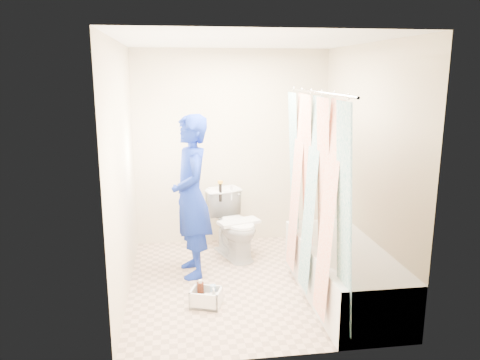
{
  "coord_description": "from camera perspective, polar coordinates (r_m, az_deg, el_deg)",
  "views": [
    {
      "loc": [
        -0.71,
        -4.4,
        2.12
      ],
      "look_at": [
        -0.03,
        0.41,
        1.0
      ],
      "focal_mm": 35.0,
      "sensor_mm": 36.0,
      "label": 1
    }
  ],
  "objects": [
    {
      "name": "floor",
      "position": [
        4.93,
        1.0,
        -12.43
      ],
      "size": [
        2.6,
        2.6,
        0.0
      ],
      "primitive_type": "plane",
      "color": "tan",
      "rests_on": "ground"
    },
    {
      "name": "shower_curtain",
      "position": [
        4.3,
        8.81,
        -1.94
      ],
      "size": [
        0.06,
        1.75,
        1.8
      ],
      "primitive_type": "cube",
      "color": "white",
      "rests_on": "curtain_rod"
    },
    {
      "name": "tank_lid",
      "position": [
        5.36,
        -0.12,
        -5.15
      ],
      "size": [
        0.51,
        0.35,
        0.04
      ],
      "primitive_type": "cube",
      "rotation": [
        0.0,
        0.0,
        0.33
      ],
      "color": "silver",
      "rests_on": "toilet"
    },
    {
      "name": "wall_left",
      "position": [
        4.52,
        -14.14,
        0.88
      ],
      "size": [
        0.02,
        2.6,
        2.4
      ],
      "primitive_type": "cube",
      "color": "beige",
      "rests_on": "ground"
    },
    {
      "name": "toilet",
      "position": [
        5.48,
        -0.7,
        -5.45
      ],
      "size": [
        0.65,
        0.85,
        0.77
      ],
      "primitive_type": "imported",
      "rotation": [
        0.0,
        0.0,
        0.33
      ],
      "color": "white",
      "rests_on": "ground"
    },
    {
      "name": "wall_right",
      "position": [
        4.88,
        15.1,
        1.71
      ],
      "size": [
        0.02,
        2.6,
        2.4
      ],
      "primitive_type": "cube",
      "color": "beige",
      "rests_on": "ground"
    },
    {
      "name": "ceiling",
      "position": [
        4.47,
        1.12,
        16.61
      ],
      "size": [
        2.4,
        2.6,
        0.02
      ],
      "primitive_type": "cube",
      "color": "white",
      "rests_on": "wall_back"
    },
    {
      "name": "tank_internals",
      "position": [
        5.54,
        -2.05,
        -1.26
      ],
      "size": [
        0.18,
        0.09,
        0.25
      ],
      "color": "black",
      "rests_on": "toilet"
    },
    {
      "name": "wall_back",
      "position": [
        5.82,
        -0.98,
        3.91
      ],
      "size": [
        2.4,
        0.02,
        2.4
      ],
      "primitive_type": "cube",
      "color": "beige",
      "rests_on": "ground"
    },
    {
      "name": "cleaning_caddy",
      "position": [
        4.47,
        -4.04,
        -14.18
      ],
      "size": [
        0.33,
        0.29,
        0.21
      ],
      "rotation": [
        0.0,
        0.0,
        -0.33
      ],
      "color": "silver",
      "rests_on": "ground"
    },
    {
      "name": "wall_front",
      "position": [
        3.31,
        4.64,
        -3.14
      ],
      "size": [
        2.4,
        0.02,
        2.4
      ],
      "primitive_type": "cube",
      "color": "beige",
      "rests_on": "ground"
    },
    {
      "name": "bathtub",
      "position": [
        4.65,
        12.45,
        -10.76
      ],
      "size": [
        0.7,
        1.75,
        0.5
      ],
      "color": "white",
      "rests_on": "ground"
    },
    {
      "name": "curtain_rod",
      "position": [
        4.16,
        9.26,
        10.52
      ],
      "size": [
        0.02,
        1.9,
        0.02
      ],
      "primitive_type": "cylinder",
      "rotation": [
        1.57,
        0.0,
        0.0
      ],
      "color": "silver",
      "rests_on": "wall_back"
    },
    {
      "name": "plumber",
      "position": [
        4.89,
        -5.96,
        -2.04
      ],
      "size": [
        0.5,
        0.68,
        1.71
      ],
      "primitive_type": "imported",
      "rotation": [
        0.0,
        0.0,
        -1.42
      ],
      "color": "#0F3798",
      "rests_on": "ground"
    }
  ]
}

